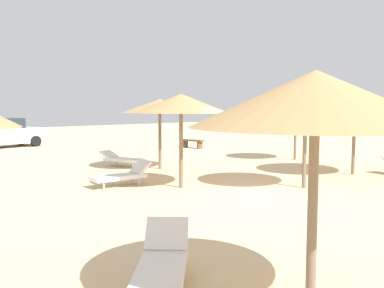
{
  "coord_description": "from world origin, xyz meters",
  "views": [
    {
      "loc": [
        -9.31,
        -7.75,
        2.48
      ],
      "look_at": [
        0.0,
        3.0,
        1.2
      ],
      "focal_mm": 40.51,
      "sensor_mm": 36.0,
      "label": 1
    }
  ],
  "objects_px": {
    "parasol_0": "(181,104)",
    "parasol_6": "(296,100)",
    "parasol_1": "(315,99)",
    "parked_car": "(6,133)",
    "lounger_1": "(162,263)",
    "bench_0": "(192,142)",
    "parasol_3": "(160,106)",
    "lounger_0": "(122,175)",
    "parasol_5": "(306,97)",
    "lounger_3": "(122,159)",
    "parasol_2": "(355,105)"
  },
  "relations": [
    {
      "from": "parasol_0",
      "to": "parasol_6",
      "type": "distance_m",
      "value": 8.37
    },
    {
      "from": "parasol_1",
      "to": "parked_car",
      "type": "xyz_separation_m",
      "value": [
        3.99,
        23.57,
        -1.72
      ]
    },
    {
      "from": "lounger_1",
      "to": "parasol_1",
      "type": "bearing_deg",
      "value": -62.58
    },
    {
      "from": "parasol_6",
      "to": "bench_0",
      "type": "xyz_separation_m",
      "value": [
        0.0,
        7.14,
        -2.36
      ]
    },
    {
      "from": "parasol_3",
      "to": "parked_car",
      "type": "height_order",
      "value": "parasol_3"
    },
    {
      "from": "parasol_3",
      "to": "parasol_1",
      "type": "bearing_deg",
      "value": -118.06
    },
    {
      "from": "lounger_0",
      "to": "parked_car",
      "type": "relative_size",
      "value": 0.46
    },
    {
      "from": "parasol_3",
      "to": "bench_0",
      "type": "xyz_separation_m",
      "value": [
        6.36,
        5.41,
        -2.1
      ]
    },
    {
      "from": "parasol_5",
      "to": "lounger_1",
      "type": "distance_m",
      "value": 8.41
    },
    {
      "from": "parasol_1",
      "to": "parasol_5",
      "type": "bearing_deg",
      "value": 35.19
    },
    {
      "from": "parasol_5",
      "to": "parasol_0",
      "type": "bearing_deg",
      "value": 138.77
    },
    {
      "from": "parasol_3",
      "to": "parasol_6",
      "type": "distance_m",
      "value": 6.59
    },
    {
      "from": "parasol_5",
      "to": "lounger_0",
      "type": "relative_size",
      "value": 1.58
    },
    {
      "from": "parasol_5",
      "to": "lounger_0",
      "type": "xyz_separation_m",
      "value": [
        -3.94,
        3.88,
        -2.4
      ]
    },
    {
      "from": "parked_car",
      "to": "parasol_0",
      "type": "bearing_deg",
      "value": -90.57
    },
    {
      "from": "parasol_3",
      "to": "lounger_3",
      "type": "relative_size",
      "value": 1.47
    },
    {
      "from": "parasol_5",
      "to": "lounger_3",
      "type": "distance_m",
      "value": 8.06
    },
    {
      "from": "parasol_0",
      "to": "lounger_0",
      "type": "xyz_separation_m",
      "value": [
        -1.16,
        1.45,
        -2.2
      ]
    },
    {
      "from": "lounger_0",
      "to": "lounger_3",
      "type": "relative_size",
      "value": 0.95
    },
    {
      "from": "parasol_1",
      "to": "parasol_6",
      "type": "distance_m",
      "value": 14.93
    },
    {
      "from": "parasol_3",
      "to": "parasol_6",
      "type": "bearing_deg",
      "value": -15.19
    },
    {
      "from": "parasol_0",
      "to": "parasol_3",
      "type": "relative_size",
      "value": 0.96
    },
    {
      "from": "lounger_1",
      "to": "bench_0",
      "type": "xyz_separation_m",
      "value": [
        12.92,
        14.26,
        0.03
      ]
    },
    {
      "from": "lounger_1",
      "to": "parasol_3",
      "type": "bearing_deg",
      "value": 53.46
    },
    {
      "from": "lounger_0",
      "to": "lounger_1",
      "type": "xyz_separation_m",
      "value": [
        -3.58,
        -6.79,
        0.0
      ]
    },
    {
      "from": "parasol_2",
      "to": "lounger_0",
      "type": "xyz_separation_m",
      "value": [
        -7.43,
        3.54,
        -2.16
      ]
    },
    {
      "from": "parasol_2",
      "to": "lounger_0",
      "type": "bearing_deg",
      "value": 154.49
    },
    {
      "from": "parked_car",
      "to": "lounger_1",
      "type": "bearing_deg",
      "value": -102.66
    },
    {
      "from": "lounger_1",
      "to": "parasol_2",
      "type": "bearing_deg",
      "value": 16.44
    },
    {
      "from": "parasol_3",
      "to": "bench_0",
      "type": "relative_size",
      "value": 1.93
    },
    {
      "from": "parasol_3",
      "to": "lounger_1",
      "type": "distance_m",
      "value": 11.22
    },
    {
      "from": "parasol_1",
      "to": "lounger_0",
      "type": "bearing_deg",
      "value": 72.66
    },
    {
      "from": "parasol_0",
      "to": "lounger_0",
      "type": "relative_size",
      "value": 1.49
    },
    {
      "from": "lounger_1",
      "to": "parked_car",
      "type": "relative_size",
      "value": 0.43
    },
    {
      "from": "parked_car",
      "to": "lounger_0",
      "type": "bearing_deg",
      "value": -95.04
    },
    {
      "from": "bench_0",
      "to": "parasol_1",
      "type": "bearing_deg",
      "value": -126.88
    },
    {
      "from": "parasol_3",
      "to": "lounger_0",
      "type": "bearing_deg",
      "value": -145.41
    },
    {
      "from": "parasol_5",
      "to": "lounger_1",
      "type": "relative_size",
      "value": 1.68
    },
    {
      "from": "parasol_2",
      "to": "bench_0",
      "type": "height_order",
      "value": "parasol_2"
    },
    {
      "from": "parasol_0",
      "to": "lounger_1",
      "type": "bearing_deg",
      "value": -131.54
    },
    {
      "from": "parasol_0",
      "to": "parasol_3",
      "type": "distance_m",
      "value": 3.95
    },
    {
      "from": "parasol_6",
      "to": "lounger_1",
      "type": "relative_size",
      "value": 1.68
    },
    {
      "from": "parasol_1",
      "to": "parasol_2",
      "type": "relative_size",
      "value": 0.93
    },
    {
      "from": "parasol_1",
      "to": "parked_car",
      "type": "relative_size",
      "value": 0.7
    },
    {
      "from": "parasol_0",
      "to": "lounger_3",
      "type": "bearing_deg",
      "value": 78.34
    },
    {
      "from": "parasol_6",
      "to": "bench_0",
      "type": "relative_size",
      "value": 1.96
    },
    {
      "from": "parasol_2",
      "to": "bench_0",
      "type": "xyz_separation_m",
      "value": [
        1.91,
        11.01,
        -2.13
      ]
    },
    {
      "from": "lounger_3",
      "to": "lounger_1",
      "type": "bearing_deg",
      "value": -119.06
    },
    {
      "from": "parasol_1",
      "to": "parasol_6",
      "type": "height_order",
      "value": "parasol_6"
    },
    {
      "from": "parasol_5",
      "to": "parasol_6",
      "type": "xyz_separation_m",
      "value": [
        5.4,
        4.21,
        -0.01
      ]
    }
  ]
}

